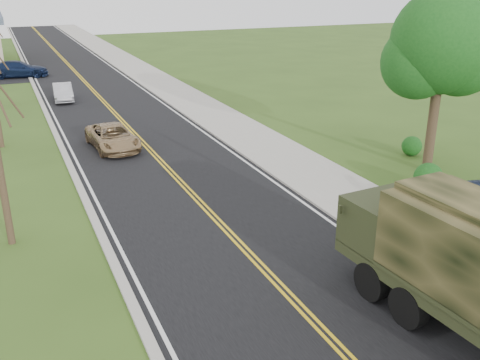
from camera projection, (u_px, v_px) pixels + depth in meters
road at (84, 81)px, 46.34m from camera, size 8.00×120.00×0.01m
curb_right at (131, 77)px, 47.90m from camera, size 0.30×120.00×0.12m
sidewalk_right at (150, 75)px, 48.58m from camera, size 3.20×120.00×0.10m
curb_left at (33, 84)px, 44.74m from camera, size 0.30×120.00×0.10m
leafy_tree at (442, 50)px, 23.00m from camera, size 4.83×4.50×8.10m
bare_tree_a at (0, 170)px, 17.14m from camera, size 1.93×2.26×6.08m
military_truck at (473, 261)px, 12.87m from camera, size 2.90×7.24×3.54m
suv_champagne at (113, 137)px, 27.84m from camera, size 2.37×4.60×1.24m
sedan_silver at (63, 92)px, 38.73m from camera, size 1.53×3.78×1.22m
lot_car_navy at (18, 69)px, 47.70m from camera, size 5.28×2.73×1.46m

